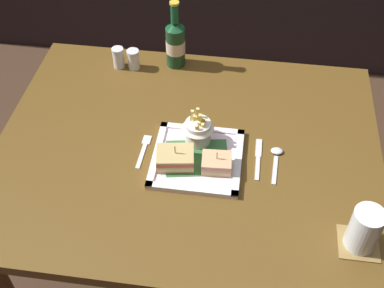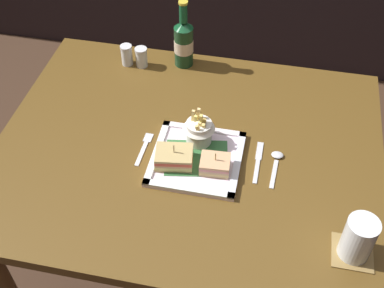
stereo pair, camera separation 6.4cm
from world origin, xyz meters
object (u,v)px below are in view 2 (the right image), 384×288
(square_plate, at_px, (197,159))
(spoon, at_px, (276,160))
(dining_table, at_px, (188,173))
(fork, at_px, (144,147))
(fries_cup, at_px, (199,129))
(sandwich_half_right, at_px, (215,164))
(salt_shaker, at_px, (127,56))
(water_glass, at_px, (357,240))
(beer_bottle, at_px, (184,42))
(knife, at_px, (258,160))
(pepper_shaker, at_px, (142,58))
(sandwich_half_left, at_px, (174,157))

(square_plate, bearing_deg, spoon, 10.78)
(dining_table, height_order, spoon, spoon)
(fork, bearing_deg, fries_cup, 17.39)
(sandwich_half_right, height_order, salt_shaker, same)
(water_glass, bearing_deg, beer_bottle, 130.57)
(square_plate, bearing_deg, beer_bottle, 106.83)
(square_plate, relative_size, spoon, 1.84)
(knife, distance_m, pepper_shaker, 0.58)
(dining_table, bearing_deg, water_glass, -29.77)
(dining_table, height_order, square_plate, square_plate)
(sandwich_half_right, bearing_deg, beer_bottle, 112.15)
(dining_table, height_order, salt_shaker, salt_shaker)
(dining_table, relative_size, fries_cup, 9.38)
(pepper_shaker, bearing_deg, salt_shaker, 180.00)
(sandwich_half_right, bearing_deg, sandwich_half_left, -180.00)
(spoon, relative_size, pepper_shaker, 1.95)
(water_glass, distance_m, knife, 0.37)
(beer_bottle, distance_m, spoon, 0.54)
(knife, height_order, spoon, spoon)
(square_plate, bearing_deg, fork, 173.04)
(dining_table, xyz_separation_m, sandwich_half_right, (0.09, -0.08, 0.15))
(beer_bottle, height_order, water_glass, beer_bottle)
(pepper_shaker, bearing_deg, sandwich_half_right, -52.22)
(dining_table, distance_m, spoon, 0.29)
(square_plate, xyz_separation_m, fries_cup, (-0.01, 0.07, 0.05))
(fork, distance_m, salt_shaker, 0.41)
(dining_table, xyz_separation_m, fork, (-0.12, -0.03, 0.12))
(beer_bottle, bearing_deg, dining_table, -76.16)
(dining_table, distance_m, salt_shaker, 0.48)
(water_glass, xyz_separation_m, fork, (-0.59, 0.24, -0.05))
(dining_table, relative_size, sandwich_half_left, 9.93)
(dining_table, relative_size, water_glass, 9.35)
(square_plate, distance_m, knife, 0.18)
(sandwich_half_left, bearing_deg, beer_bottle, 99.06)
(fries_cup, distance_m, beer_bottle, 0.39)
(sandwich_half_left, xyz_separation_m, sandwich_half_right, (0.12, 0.00, -0.00))
(beer_bottle, xyz_separation_m, water_glass, (0.57, -0.66, -0.03))
(spoon, height_order, salt_shaker, salt_shaker)
(knife, xyz_separation_m, pepper_shaker, (-0.45, 0.36, 0.03))
(sandwich_half_left, xyz_separation_m, water_glass, (0.49, -0.19, 0.02))
(sandwich_half_left, bearing_deg, pepper_shaker, 116.70)
(fork, xyz_separation_m, knife, (0.33, 0.02, 0.00))
(sandwich_half_left, bearing_deg, spoon, 14.42)
(fork, bearing_deg, square_plate, -6.96)
(fork, height_order, knife, same)
(fries_cup, bearing_deg, square_plate, -84.23)
(dining_table, distance_m, sandwich_half_right, 0.19)
(fries_cup, height_order, salt_shaker, fries_cup)
(dining_table, bearing_deg, square_plate, -52.27)
(sandwich_half_right, height_order, fork, sandwich_half_right)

